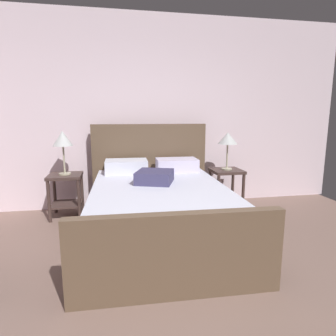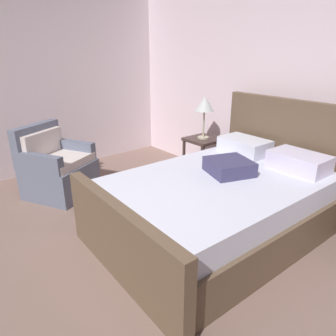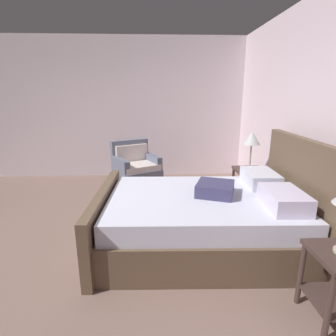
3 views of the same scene
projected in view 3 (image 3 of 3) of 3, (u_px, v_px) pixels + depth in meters
ground_plane at (61, 253)px, 3.06m from camera, size 5.98×5.84×0.02m
wall_back at (336, 124)px, 2.80m from camera, size 6.10×0.12×2.85m
wall_side_left at (103, 109)px, 5.61m from camera, size 0.12×5.96×2.85m
bed at (206, 217)px, 3.12m from camera, size 1.73×2.38×1.27m
nightstand_left at (248, 181)px, 4.26m from camera, size 0.44×0.44×0.60m
table_lamp_left at (252, 139)px, 4.08m from camera, size 0.26×0.26×0.59m
armchair at (136, 171)px, 4.98m from camera, size 0.98×0.98×0.90m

